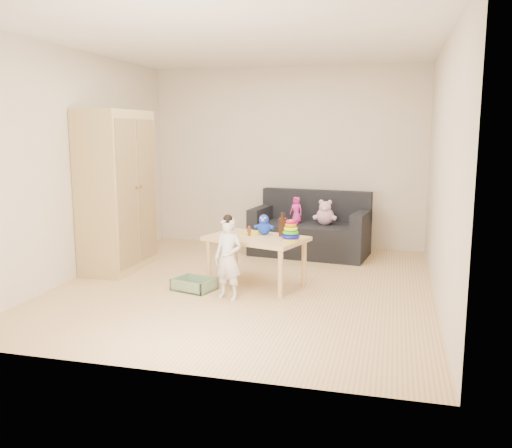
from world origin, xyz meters
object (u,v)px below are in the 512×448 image
(sofa, at_px, (309,239))
(toddler, at_px, (228,259))
(play_table, at_px, (256,261))
(wardrobe, at_px, (117,191))

(sofa, xyz_separation_m, toddler, (-0.49, -2.18, 0.19))
(toddler, bearing_deg, play_table, 90.15)
(wardrobe, distance_m, toddler, 1.97)
(wardrobe, height_order, toddler, wardrobe)
(play_table, distance_m, toddler, 0.59)
(wardrobe, bearing_deg, sofa, 31.23)
(wardrobe, height_order, play_table, wardrobe)
(sofa, distance_m, play_table, 1.66)
(wardrobe, distance_m, play_table, 1.98)
(toddler, bearing_deg, wardrobe, 168.30)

